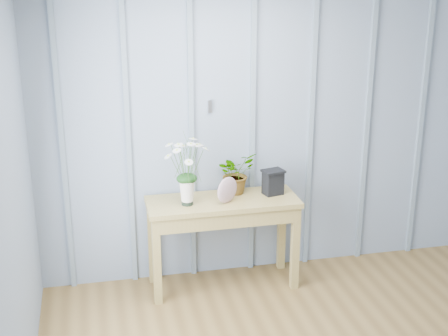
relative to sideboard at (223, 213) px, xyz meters
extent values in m
cube|color=#8593A9|center=(0.55, 0.25, 0.61)|extent=(4.00, 0.01, 2.50)
cube|color=#B6B6BB|center=(-0.05, 0.24, 0.81)|extent=(0.03, 0.01, 0.10)
cube|color=gray|center=(-1.20, 0.24, 0.61)|extent=(0.04, 0.03, 2.50)
cube|color=gray|center=(-0.70, 0.24, 0.61)|extent=(0.04, 0.03, 2.50)
cube|color=gray|center=(-0.20, 0.24, 0.61)|extent=(0.04, 0.03, 2.50)
cube|color=gray|center=(0.30, 0.24, 0.61)|extent=(0.04, 0.03, 2.50)
cube|color=gray|center=(0.80, 0.24, 0.61)|extent=(0.04, 0.03, 2.50)
cube|color=gray|center=(1.30, 0.24, 0.61)|extent=(0.04, 0.03, 2.50)
cube|color=gray|center=(1.80, 0.24, 0.61)|extent=(0.04, 0.03, 2.50)
cube|color=olive|center=(0.00, 0.00, 0.09)|extent=(1.20, 0.45, 0.04)
cube|color=olive|center=(0.00, 0.00, 0.01)|extent=(1.13, 0.42, 0.12)
cube|color=olive|center=(-0.56, -0.18, -0.28)|extent=(0.06, 0.06, 0.71)
cube|color=olive|center=(0.55, -0.18, -0.28)|extent=(0.06, 0.06, 0.71)
cube|color=olive|center=(-0.56, 0.18, -0.28)|extent=(0.06, 0.06, 0.71)
cube|color=olive|center=(0.55, 0.18, -0.28)|extent=(0.06, 0.06, 0.71)
cylinder|color=black|center=(-0.29, -0.04, 0.14)|extent=(0.09, 0.09, 0.06)
cone|color=white|center=(-0.29, -0.04, 0.23)|extent=(0.12, 0.12, 0.21)
ellipsoid|color=#0F340F|center=(-0.29, -0.04, 0.33)|extent=(0.16, 0.13, 0.08)
imported|color=#0F340F|center=(0.14, 0.13, 0.28)|extent=(0.39, 0.37, 0.34)
ellipsoid|color=#864861|center=(0.02, -0.07, 0.22)|extent=(0.21, 0.17, 0.21)
cube|color=black|center=(0.42, 0.03, 0.21)|extent=(0.17, 0.14, 0.19)
cube|color=black|center=(0.42, 0.03, 0.31)|extent=(0.19, 0.17, 0.02)
camera|label=1|loc=(-0.98, -4.47, 1.92)|focal=50.00mm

